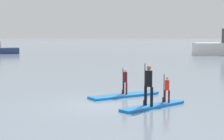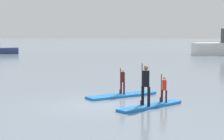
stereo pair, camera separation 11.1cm
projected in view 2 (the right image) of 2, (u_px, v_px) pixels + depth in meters
ground_plane at (102, 104)px, 15.62m from camera, size 240.00×240.00×0.00m
paddleboard_near at (124, 95)px, 17.53m from camera, size 3.30×2.40×0.10m
paddler_child_solo at (124, 80)px, 17.47m from camera, size 0.28×0.36×1.17m
paddleboard_far at (153, 106)px, 15.05m from camera, size 2.75×2.48×0.10m
paddler_adult at (147, 83)px, 14.76m from camera, size 0.39×0.41×1.63m
paddler_child_front at (166, 88)px, 15.49m from camera, size 0.29×0.31×1.13m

